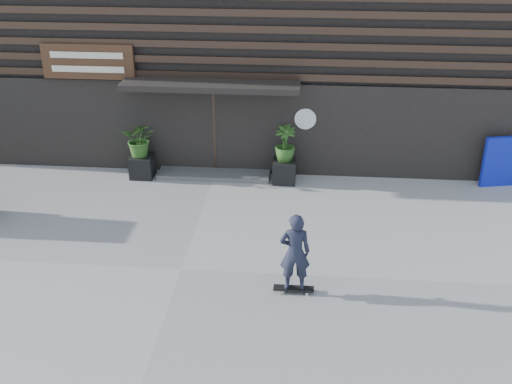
# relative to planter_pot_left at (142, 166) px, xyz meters

# --- Properties ---
(ground) EXTENTS (80.00, 80.00, 0.00)m
(ground) POSITION_rel_planter_pot_left_xyz_m (1.90, -4.40, -0.30)
(ground) COLOR #9F9C96
(ground) RESTS_ON ground
(entrance_step) EXTENTS (3.00, 0.80, 0.12)m
(entrance_step) POSITION_rel_planter_pot_left_xyz_m (1.90, 0.20, -0.24)
(entrance_step) COLOR #4D4D4A
(entrance_step) RESTS_ON ground
(planter_pot_left) EXTENTS (0.60, 0.60, 0.60)m
(planter_pot_left) POSITION_rel_planter_pot_left_xyz_m (0.00, 0.00, 0.00)
(planter_pot_left) COLOR black
(planter_pot_left) RESTS_ON ground
(bamboo_left) EXTENTS (0.86, 0.75, 0.96)m
(bamboo_left) POSITION_rel_planter_pot_left_xyz_m (0.00, 0.00, 0.78)
(bamboo_left) COLOR #2D591E
(bamboo_left) RESTS_ON planter_pot_left
(planter_pot_right) EXTENTS (0.60, 0.60, 0.60)m
(planter_pot_right) POSITION_rel_planter_pot_left_xyz_m (3.80, 0.00, 0.00)
(planter_pot_right) COLOR black
(planter_pot_right) RESTS_ON ground
(bamboo_right) EXTENTS (0.54, 0.54, 0.96)m
(bamboo_right) POSITION_rel_planter_pot_left_xyz_m (3.80, 0.00, 0.78)
(bamboo_right) COLOR #2D591E
(bamboo_right) RESTS_ON planter_pot_right
(blue_tarp) EXTENTS (1.43, 0.44, 1.35)m
(blue_tarp) POSITION_rel_planter_pot_left_xyz_m (9.59, 0.30, 0.38)
(blue_tarp) COLOR #0D19B0
(blue_tarp) RESTS_ON ground
(skateboarder) EXTENTS (0.78, 0.43, 1.69)m
(skateboarder) POSITION_rel_planter_pot_left_xyz_m (4.21, -5.00, 0.59)
(skateboarder) COLOR black
(skateboarder) RESTS_ON ground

